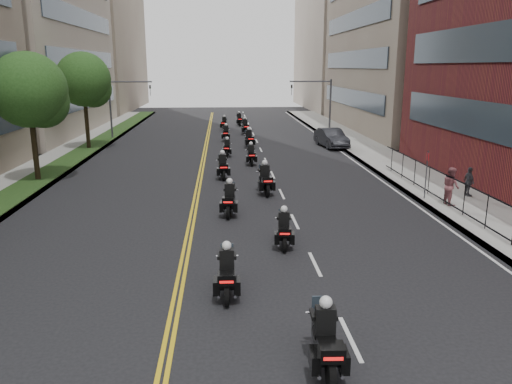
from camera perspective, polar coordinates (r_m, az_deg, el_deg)
sidewalk_right at (r=34.22m, az=16.75°, el=2.23°), size 4.00×90.00×0.15m
sidewalk_left at (r=34.21m, az=-24.33°, el=1.56°), size 4.00×90.00×0.15m
grass_strip at (r=33.92m, az=-23.08°, el=1.75°), size 2.00×90.00×0.04m
building_right_far at (r=87.24m, az=10.94°, el=18.01°), size 15.00×28.00×26.00m
building_left_far at (r=87.37m, az=-19.39°, el=17.49°), size 16.00×28.00×26.00m
iron_fence at (r=22.18m, az=26.08°, el=-2.75°), size 0.05×28.00×1.50m
traffic_signal_right at (r=49.36m, az=7.39°, el=10.46°), size 4.09×0.20×5.60m
traffic_signal_left at (r=49.36m, az=-15.26°, el=10.08°), size 4.09×0.20×5.60m
motorcycle_1 at (r=12.00m, az=7.96°, el=-16.59°), size 0.56×2.39×1.76m
motorcycle_2 at (r=15.37m, az=-3.33°, el=-9.39°), size 0.53×2.30×1.70m
motorcycle_3 at (r=19.40m, az=3.21°, el=-4.41°), size 0.57×2.16×1.59m
motorcycle_4 at (r=23.43m, az=-3.04°, el=-0.98°), size 0.64×2.36×1.74m
motorcycle_5 at (r=27.30m, az=1.05°, el=1.32°), size 0.64×2.51×1.85m
motorcycle_6 at (r=31.15m, az=-3.82°, el=2.83°), size 0.60×2.38×1.76m
motorcycle_7 at (r=35.49m, az=-0.57°, el=4.18°), size 0.51×2.21×1.63m
motorcycle_8 at (r=38.87m, az=-3.31°, el=4.97°), size 0.53×2.06×1.52m
motorcycle_9 at (r=43.15m, az=-0.80°, el=6.03°), size 0.69×2.37×1.75m
motorcycle_10 at (r=47.11m, az=-3.45°, el=6.65°), size 0.55×2.23×1.65m
motorcycle_11 at (r=51.60m, az=-1.25°, el=7.40°), size 0.67×2.44×1.80m
motorcycle_12 at (r=55.57m, az=-3.66°, el=7.78°), size 0.65×2.19×1.62m
motorcycle_13 at (r=59.29m, az=-1.94°, el=8.23°), size 0.63×2.29×1.69m
parked_sedan at (r=43.78m, az=8.61°, el=6.14°), size 2.31×5.05×1.61m
pedestrian_b at (r=26.35m, az=21.39°, el=0.65°), size 0.77×0.96×1.88m
pedestrian_c at (r=28.45m, az=23.16°, el=1.09°), size 0.43×0.93×1.55m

